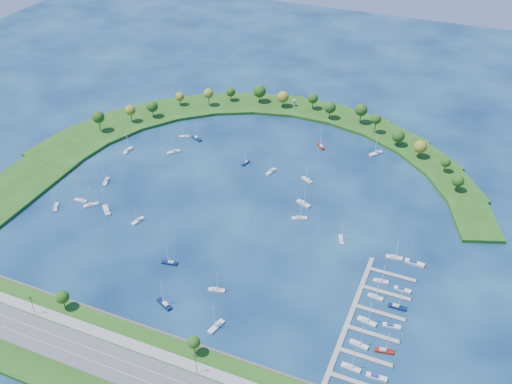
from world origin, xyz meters
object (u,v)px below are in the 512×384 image
at_px(moored_boat_17, 216,289).
at_px(moored_boat_8, 216,326).
at_px(moored_boat_10, 197,138).
at_px(moored_boat_19, 56,207).
at_px(docked_boat_4, 367,321).
at_px(docked_boat_5, 391,326).
at_px(harbor_tower, 294,103).
at_px(docked_boat_1, 376,377).
at_px(moored_boat_13, 185,136).
at_px(docked_boat_2, 359,344).
at_px(docked_boat_8, 381,281).
at_px(moored_boat_14, 91,205).
at_px(moored_boat_9, 170,262).
at_px(moored_boat_0, 303,203).
at_px(docked_boat_7, 397,306).
at_px(moored_boat_20, 174,152).
at_px(moored_boat_2, 307,179).
at_px(docked_boat_11, 414,263).
at_px(docked_boat_0, 351,367).
at_px(moored_boat_4, 106,181).
at_px(moored_boat_11, 321,146).
at_px(moored_boat_15, 299,218).
at_px(moored_boat_1, 271,171).
at_px(moored_boat_12, 376,153).
at_px(docked_boat_10, 394,257).
at_px(docked_boat_9, 402,289).
at_px(dock_system, 367,320).
at_px(moored_boat_16, 128,150).
at_px(moored_boat_6, 164,304).
at_px(moored_boat_18, 246,162).
at_px(docked_boat_6, 375,296).
at_px(moored_boat_5, 341,239).
at_px(docked_boat_3, 384,350).
at_px(moored_boat_7, 138,220).
at_px(moored_boat_3, 107,210).

bearing_deg(moored_boat_17, moored_boat_8, -78.47).
bearing_deg(moored_boat_10, moored_boat_19, -85.03).
relative_size(docked_boat_4, docked_boat_5, 1.59).
xyz_separation_m(harbor_tower, docked_boat_1, (108.47, -206.16, -3.78)).
relative_size(moored_boat_17, docked_boat_5, 1.43).
bearing_deg(moored_boat_13, docked_boat_2, 116.61).
xyz_separation_m(docked_boat_2, docked_boat_8, (0.02, 40.91, -0.04)).
bearing_deg(moored_boat_14, moored_boat_9, -67.82).
xyz_separation_m(moored_boat_0, docked_boat_7, (64.13, -57.60, -0.03)).
bearing_deg(docked_boat_8, moored_boat_20, 147.60).
xyz_separation_m(moored_boat_2, moored_boat_19, (-119.57, -79.50, -0.00)).
distance_m(moored_boat_13, docked_boat_11, 176.16).
distance_m(moored_boat_8, docked_boat_0, 59.26).
distance_m(moored_boat_4, docked_boat_2, 178.70).
bearing_deg(moored_boat_4, moored_boat_11, 110.45).
distance_m(moored_boat_15, moored_boat_19, 134.59).
height_order(moored_boat_11, docked_boat_0, moored_boat_11).
distance_m(moored_boat_1, moored_boat_17, 103.65).
xyz_separation_m(moored_boat_1, moored_boat_12, (53.70, 45.19, 0.05)).
bearing_deg(docked_boat_2, docked_boat_1, -43.91).
relative_size(docked_boat_8, docked_boat_10, 0.86).
distance_m(moored_boat_15, docked_boat_9, 69.72).
distance_m(moored_boat_9, docked_boat_11, 119.73).
distance_m(dock_system, moored_boat_16, 193.38).
xyz_separation_m(moored_boat_0, moored_boat_11, (-9.84, 63.57, -0.03)).
distance_m(docked_boat_0, docked_boat_11, 73.46).
height_order(moored_boat_6, moored_boat_18, moored_boat_6).
bearing_deg(docked_boat_11, docked_boat_9, -91.05).
distance_m(moored_boat_20, docked_boat_10, 156.90).
bearing_deg(moored_boat_14, harbor_tower, 20.55).
height_order(moored_boat_16, docked_boat_5, moored_boat_16).
xyz_separation_m(moored_boat_10, docked_boat_6, (142.15, -96.50, -0.04)).
distance_m(moored_boat_12, docked_boat_11, 102.36).
relative_size(moored_boat_17, docked_boat_6, 1.08).
xyz_separation_m(moored_boat_10, moored_boat_12, (113.56, 27.29, 0.06)).
distance_m(moored_boat_14, moored_boat_20, 69.09).
xyz_separation_m(moored_boat_6, moored_boat_17, (17.68, 17.11, -0.05)).
xyz_separation_m(docked_boat_0, docked_boat_11, (12.34, 72.42, -0.18)).
xyz_separation_m(moored_boat_1, docked_boat_7, (92.78, -80.97, -0.01)).
height_order(moored_boat_5, docked_boat_3, docked_boat_3).
distance_m(moored_boat_13, moored_boat_18, 52.58).
height_order(moored_boat_15, moored_boat_17, moored_boat_15).
bearing_deg(moored_boat_7, moored_boat_5, 118.85).
distance_m(moored_boat_3, docked_boat_9, 161.77).
height_order(moored_boat_8, moored_boat_17, moored_boat_8).
bearing_deg(moored_boat_3, docked_boat_4, -145.77).
bearing_deg(docked_boat_10, docked_boat_0, -100.55).
bearing_deg(moored_boat_10, dock_system, -12.52).
relative_size(moored_boat_2, docked_boat_5, 1.41).
bearing_deg(moored_boat_20, docked_boat_8, 110.28).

